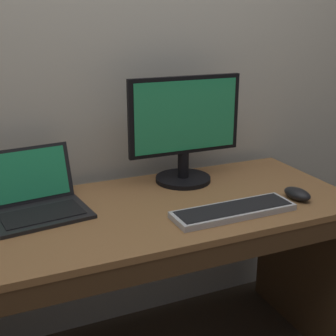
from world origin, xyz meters
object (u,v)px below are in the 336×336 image
laptop_black (36,199)px  external_monitor (185,131)px  wired_keyboard (233,211)px  computer_mouse (297,194)px

laptop_black → external_monitor: 0.65m
external_monitor → wired_keyboard: 0.43m
external_monitor → wired_keyboard: size_ratio=1.06×
wired_keyboard → computer_mouse: (0.30, 0.02, 0.01)m
laptop_black → wired_keyboard: size_ratio=0.78×
external_monitor → wired_keyboard: (0.02, -0.37, -0.21)m
external_monitor → wired_keyboard: bearing=-87.2°
wired_keyboard → computer_mouse: 0.30m
external_monitor → laptop_black: bearing=-173.5°
laptop_black → wired_keyboard: 0.71m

